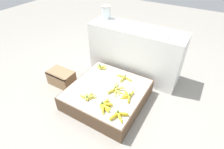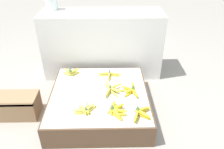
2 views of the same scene
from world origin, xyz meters
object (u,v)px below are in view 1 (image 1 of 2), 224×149
Objects in this scene: banana_bunch_back_midright at (124,78)px; banana_bunch_middle_midright at (116,89)px; banana_bunch_front_midright at (105,106)px; banana_bunch_back_left at (101,67)px; banana_bunch_front_midleft at (88,97)px; banana_bunch_front_right at (119,115)px; glass_jar at (106,12)px; foam_tray_white at (161,34)px; banana_bunch_middle_right at (128,96)px; wooden_crate at (61,78)px.

banana_bunch_middle_midright is at bearing -85.66° from banana_bunch_back_midright.
banana_bunch_front_midright is 0.79m from banana_bunch_back_left.
banana_bunch_front_midleft is 0.47m from banana_bunch_front_right.
glass_jar is 0.97m from foam_tray_white.
banana_bunch_front_right is at bearing -91.93° from foam_tray_white.
banana_bunch_back_left is at bearing 172.90° from banana_bunch_back_midright.
banana_bunch_back_midright is (-0.02, 0.26, 0.00)m from banana_bunch_middle_midright.
banana_bunch_front_right is 1.07× the size of glass_jar.
banana_bunch_middle_right is (0.16, 0.29, -0.00)m from banana_bunch_front_midright.
banana_bunch_back_left is 0.98m from foam_tray_white.
banana_bunch_middle_midright is 1.00× the size of banana_bunch_back_midright.
banana_bunch_front_right reaches higher than banana_bunch_front_midleft.
banana_bunch_middle_midright is at bearing 51.73° from banana_bunch_front_midleft.
banana_bunch_front_midleft is 1.07× the size of banana_bunch_front_right.
banana_bunch_back_left reaches higher than banana_bunch_middle_right.
banana_bunch_front_midleft is at bearing -18.46° from wooden_crate.
banana_bunch_front_midright reaches higher than banana_bunch_back_midright.
banana_bunch_front_midright reaches higher than banana_bunch_front_right.
banana_bunch_front_midright is (0.95, -0.25, 0.14)m from wooden_crate.
foam_tray_white is (0.51, 1.00, 0.55)m from banana_bunch_front_midleft.
banana_bunch_middle_right is (1.11, 0.04, 0.14)m from wooden_crate.
banana_bunch_front_midright is 0.85× the size of banana_bunch_middle_midright.
banana_bunch_front_midleft reaches higher than banana_bunch_back_midright.
banana_bunch_front_midleft is at bearing -68.84° from glass_jar.
banana_bunch_middle_right is at bearing 32.33° from banana_bunch_front_midleft.
banana_bunch_front_right is 0.89× the size of foam_tray_white.
banana_bunch_front_right is 0.67m from banana_bunch_back_midright.
banana_bunch_middle_midright is at bearing 94.91° from banana_bunch_front_midright.
foam_tray_white is at bearing 63.23° from banana_bunch_front_midleft.
banana_bunch_front_midright is at bearing -103.46° from foam_tray_white.
banana_bunch_middle_right is 1.27× the size of glass_jar.
foam_tray_white reaches higher than banana_bunch_middle_midright.
banana_bunch_front_right reaches higher than banana_bunch_middle_midright.
banana_bunch_back_midright is at bearing 20.19° from wooden_crate.
foam_tray_white is (1.19, 0.77, 0.68)m from wooden_crate.
banana_bunch_middle_right is at bearing -8.25° from banana_bunch_middle_midright.
banana_bunch_middle_midright is (0.23, 0.30, -0.00)m from banana_bunch_front_midleft.
wooden_crate is at bearing -147.07° from foam_tray_white.
glass_jar is at bearing 75.70° from wooden_crate.
foam_tray_white is (0.08, 0.73, 0.55)m from banana_bunch_middle_right.
banana_bunch_front_midleft is at bearing 172.41° from banana_bunch_front_right.
banana_bunch_back_midright is (-0.21, 0.29, -0.00)m from banana_bunch_middle_right.
banana_bunch_middle_right is at bearing 60.55° from banana_bunch_front_midright.
foam_tray_white reaches higher than banana_bunch_front_right.
glass_jar is at bearing 111.16° from banana_bunch_front_midleft.
foam_tray_white is at bearing 76.54° from banana_bunch_front_midright.
banana_bunch_front_right is at bearing -14.16° from wooden_crate.
banana_bunch_front_midright reaches higher than banana_bunch_middle_midright.
foam_tray_white is at bearing 88.07° from banana_bunch_front_right.
banana_bunch_front_right is 0.96m from banana_bunch_back_left.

